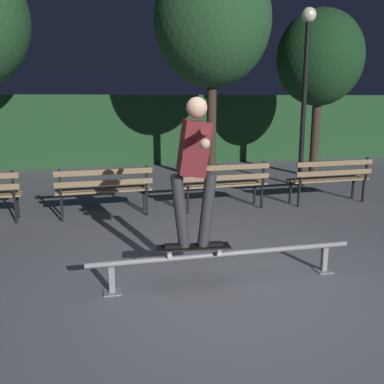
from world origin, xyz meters
The scene contains 11 objects.
ground_plane centered at (0.00, 0.00, 0.00)m, with size 90.00×90.00×0.00m, color slate.
hedge_backdrop centered at (0.00, 9.54, 1.05)m, with size 24.00×1.20×2.10m, color #234C28.
grind_rail centered at (0.00, 0.26, 0.27)m, with size 2.97×0.18×0.35m.
skateboard centered at (-0.35, 0.26, 0.42)m, with size 0.80×0.27×0.09m.
skateboarder centered at (-0.34, 0.26, 1.36)m, with size 0.63×1.40×1.56m.
park_bench_left_center centered at (-1.17, 3.24, 0.54)m, with size 1.62×0.48×0.88m.
park_bench_right_center centered at (0.95, 3.24, 0.54)m, with size 1.62×0.48×0.88m.
park_bench_rightmost centered at (3.07, 3.24, 0.54)m, with size 1.62×0.48×0.88m.
tree_far_right centered at (4.23, 5.96, 2.94)m, with size 2.11×2.11×4.12m.
tree_behind_benches centered at (1.46, 5.90, 3.68)m, with size 2.66×2.66×5.16m.
lamp_post_right centered at (3.34, 4.96, 2.48)m, with size 0.32×0.32×3.90m.
Camera 1 is at (-1.36, -3.91, 1.97)m, focal length 39.77 mm.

